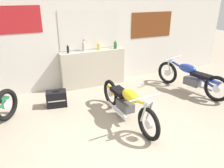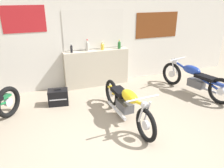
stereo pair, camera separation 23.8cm
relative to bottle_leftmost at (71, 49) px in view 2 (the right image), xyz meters
name	(u,v)px [view 2 (the right image)]	position (x,y,z in m)	size (l,w,h in m)	color
ground_plane	(125,152)	(0.25, -2.91, -1.11)	(24.00, 24.00, 0.00)	gray
wall_back	(80,35)	(0.27, 0.19, 0.30)	(10.00, 0.07, 2.80)	silver
sill_counter	(97,68)	(0.66, 0.01, -0.61)	(1.78, 0.28, 1.00)	#B7AD99
bottle_leftmost	(71,49)	(0.00, 0.00, 0.00)	(0.06, 0.06, 0.24)	black
bottle_left_center	(87,46)	(0.44, 0.05, 0.03)	(0.09, 0.09, 0.30)	#B7B2A8
bottle_center	(102,46)	(0.84, 0.02, -0.01)	(0.08, 0.08, 0.22)	gold
bottle_right_center	(119,45)	(1.32, -0.02, 0.00)	(0.08, 0.08, 0.24)	#23662D
motorcycle_yellow	(126,103)	(0.67, -2.00, -0.71)	(0.64, 2.07, 0.77)	black
motorcycle_blue	(194,79)	(2.83, -1.41, -0.71)	(0.78, 2.05, 0.80)	black
hard_case_black	(58,97)	(-0.53, -0.82, -0.92)	(0.49, 0.34, 0.39)	black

